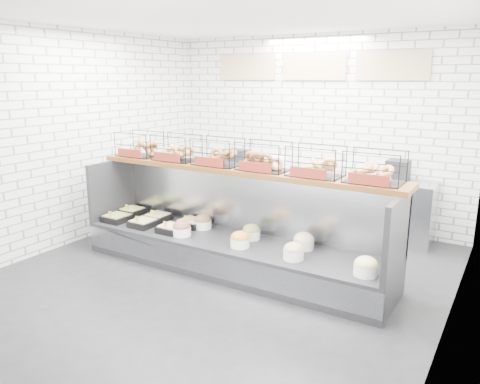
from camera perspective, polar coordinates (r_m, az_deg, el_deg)
The scene contains 5 objects.
ground at distance 5.69m, azimuth -2.78°, elevation -10.41°, with size 5.50×5.50×0.00m, color black.
room_shell at distance 5.71m, azimuth 0.42°, elevation 11.04°, with size 5.02×5.51×3.01m.
display_case at distance 5.84m, azimuth -1.07°, elevation -6.28°, with size 4.00×0.90×1.20m.
bagel_shelf at distance 5.71m, azimuth -0.01°, elevation 4.21°, with size 4.10×0.50×0.40m.
prep_counter at distance 7.56m, azimuth 7.54°, elevation -0.59°, with size 4.00×0.60×1.20m.
Camera 1 is at (2.93, -4.29, 2.33)m, focal length 35.00 mm.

